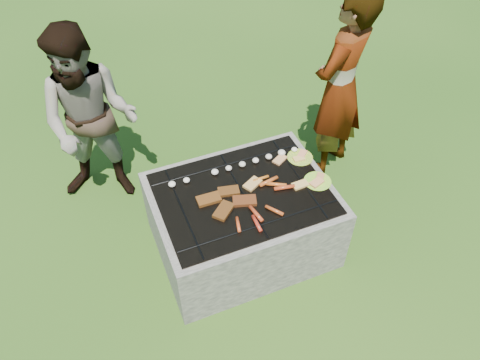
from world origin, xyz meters
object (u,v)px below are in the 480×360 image
object	(u,v)px
fire_pit	(242,222)
plate_near	(318,181)
plate_far	(300,157)
cook	(340,88)
bystander	(91,121)

from	to	relation	value
fire_pit	plate_near	distance (m)	0.66
plate_near	fire_pit	bearing A→B (deg)	169.91
fire_pit	plate_far	xyz separation A→B (m)	(0.56, 0.18, 0.33)
cook	bystander	xyz separation A→B (m)	(-1.98, 0.42, -0.07)
plate_far	cook	distance (m)	0.73
plate_near	cook	world-z (taller)	cook
fire_pit	plate_near	xyz separation A→B (m)	(0.56, -0.10, 0.33)
bystander	plate_near	bearing A→B (deg)	-14.07
plate_far	cook	size ratio (longest dim) A/B	0.16
fire_pit	plate_near	world-z (taller)	plate_near
plate_near	bystander	distance (m)	1.82
fire_pit	plate_near	bearing A→B (deg)	-10.09
plate_far	plate_near	xyz separation A→B (m)	(-0.00, -0.28, 0.00)
fire_pit	cook	bearing A→B (deg)	27.61
bystander	fire_pit	bearing A→B (deg)	-25.53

